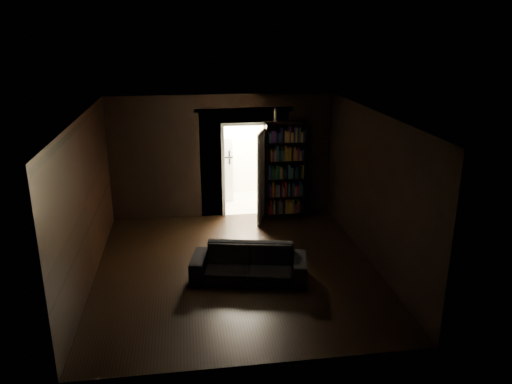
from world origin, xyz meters
TOP-DOWN VIEW (x-y plane):
  - ground at (0.00, 0.00)m, footprint 5.50×5.50m
  - room_walls at (-0.01, 1.07)m, footprint 5.02×5.61m
  - kitchen_alcove at (0.50, 3.87)m, footprint 2.20×1.80m
  - sofa at (0.19, -0.40)m, footprint 2.12×1.25m
  - bookshelf at (1.40, 2.55)m, footprint 0.96×0.61m
  - refrigerator at (-0.04, 4.03)m, footprint 0.94×0.91m
  - door at (0.83, 2.33)m, footprint 0.32×0.82m
  - figurine at (1.17, 2.62)m, footprint 0.11×0.11m
  - bottles at (-0.13, 4.00)m, footprint 0.62×0.28m

SIDE VIEW (x-z plane):
  - ground at x=0.00m, z-range 0.00..0.00m
  - sofa at x=0.19m, z-range 0.00..0.76m
  - refrigerator at x=-0.04m, z-range 0.00..1.65m
  - door at x=0.83m, z-range 0.00..2.05m
  - bookshelf at x=1.40m, z-range 0.00..2.20m
  - kitchen_alcove at x=0.50m, z-range -0.09..2.51m
  - room_walls at x=-0.01m, z-range 0.26..3.10m
  - bottles at x=-0.13m, z-range 1.65..1.91m
  - figurine at x=1.17m, z-range 2.20..2.49m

